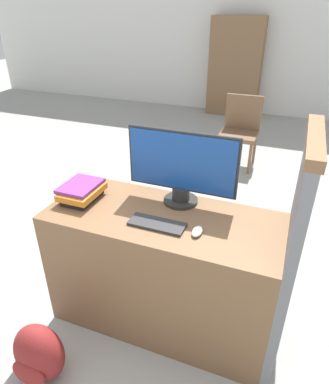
{
  "coord_description": "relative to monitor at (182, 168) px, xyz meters",
  "views": [
    {
      "loc": [
        0.59,
        -1.2,
        1.8
      ],
      "look_at": [
        0.02,
        0.26,
        0.94
      ],
      "focal_mm": 32.0,
      "sensor_mm": 36.0,
      "label": 1
    }
  ],
  "objects": [
    {
      "name": "monitor",
      "position": [
        0.0,
        0.0,
        0.0
      ],
      "size": [
        0.64,
        0.2,
        0.43
      ],
      "color": "#282828",
      "rests_on": "desk"
    },
    {
      "name": "far_chair",
      "position": [
        -0.07,
        2.46,
        -0.53
      ],
      "size": [
        0.44,
        0.44,
        0.84
      ],
      "rotation": [
        0.0,
        0.0,
        0.0
      ],
      "color": "brown",
      "rests_on": "ground_plane"
    },
    {
      "name": "bookshelf_far",
      "position": [
        -0.61,
        4.69,
        -0.17
      ],
      "size": [
        0.9,
        0.32,
        1.65
      ],
      "color": "#846042",
      "rests_on": "ground_plane"
    },
    {
      "name": "desk",
      "position": [
        -0.04,
        -0.18,
        -0.61
      ],
      "size": [
        1.32,
        0.57,
        0.78
      ],
      "color": "brown",
      "rests_on": "ground_plane"
    },
    {
      "name": "keyboard",
      "position": [
        -0.04,
        -0.28,
        -0.21
      ],
      "size": [
        0.3,
        0.12,
        0.02
      ],
      "color": "#2D2D2D",
      "rests_on": "desk"
    },
    {
      "name": "book_stack",
      "position": [
        -0.56,
        -0.19,
        -0.17
      ],
      "size": [
        0.21,
        0.27,
        0.1
      ],
      "color": "#232328",
      "rests_on": "desk"
    },
    {
      "name": "wall_back",
      "position": [
        -0.04,
        4.93,
        0.4
      ],
      "size": [
        12.0,
        0.06,
        2.8
      ],
      "color": "white",
      "rests_on": "ground_plane"
    },
    {
      "name": "mouse",
      "position": [
        0.18,
        -0.27,
        -0.21
      ],
      "size": [
        0.05,
        0.1,
        0.03
      ],
      "color": "silver",
      "rests_on": "desk"
    },
    {
      "name": "carrel_divider",
      "position": [
        0.64,
        -0.16,
        -0.32
      ],
      "size": [
        0.07,
        0.6,
        1.33
      ],
      "color": "slate",
      "rests_on": "ground_plane"
    },
    {
      "name": "ground_plane",
      "position": [
        -0.04,
        -0.46,
        -1.0
      ],
      "size": [
        20.0,
        20.0,
        0.0
      ],
      "primitive_type": "plane",
      "color": "#9E9E99"
    },
    {
      "name": "backpack",
      "position": [
        -0.5,
        -0.82,
        -0.82
      ],
      "size": [
        0.29,
        0.24,
        0.36
      ],
      "color": "maroon",
      "rests_on": "ground_plane"
    }
  ]
}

